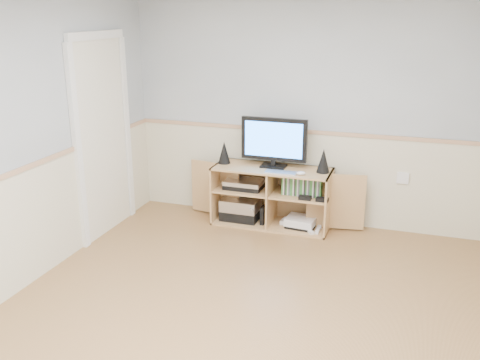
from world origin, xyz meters
name	(u,v)px	position (x,y,z in m)	size (l,w,h in m)	color
room	(245,166)	(-0.06, 0.12, 1.22)	(4.04, 4.54, 2.54)	#A47B49
media_cabinet	(273,194)	(-0.35, 2.04, 0.33)	(1.99, 0.48, 0.65)	tan
monitor	(274,141)	(-0.35, 2.03, 0.94)	(0.71, 0.18, 0.54)	black
speaker_left	(224,152)	(-0.90, 2.00, 0.77)	(0.13, 0.13, 0.25)	black
speaker_right	(323,161)	(0.20, 2.00, 0.78)	(0.14, 0.14, 0.25)	black
keyboard	(281,172)	(-0.22, 1.84, 0.66)	(0.33, 0.13, 0.01)	silver
mouse	(301,173)	(0.00, 1.84, 0.67)	(0.10, 0.06, 0.04)	white
av_components	(242,202)	(-0.69, 1.98, 0.22)	(0.51, 0.31, 0.47)	black
game_consoles	(300,222)	(-0.02, 1.97, 0.07)	(0.45, 0.30, 0.11)	white
game_cases	(302,186)	(-0.01, 1.96, 0.48)	(0.42, 0.14, 0.19)	#3F8C3F
wall_outlet	(403,178)	(1.00, 2.23, 0.60)	(0.12, 0.03, 0.12)	white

